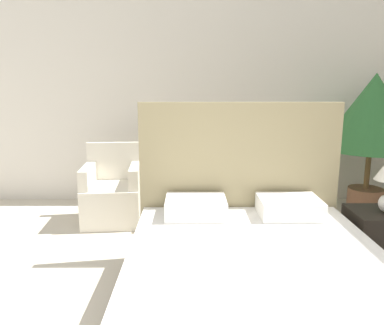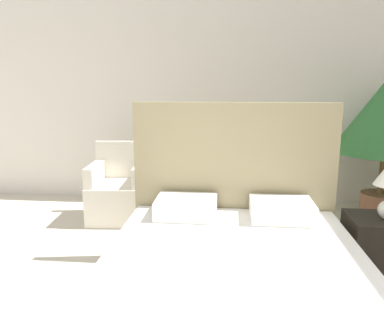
# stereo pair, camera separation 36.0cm
# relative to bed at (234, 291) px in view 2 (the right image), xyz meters

# --- Properties ---
(wall_back) EXTENTS (10.00, 0.06, 2.90)m
(wall_back) POSITION_rel_bed_xyz_m (-0.16, 2.76, 1.17)
(wall_back) COLOR silver
(wall_back) RESTS_ON ground_plane
(bed) EXTENTS (1.66, 2.16, 1.36)m
(bed) POSITION_rel_bed_xyz_m (0.00, 0.00, 0.00)
(bed) COLOR brown
(bed) RESTS_ON ground_plane
(armchair_near_window_left) EXTENTS (0.65, 0.67, 0.85)m
(armchair_near_window_left) POSITION_rel_bed_xyz_m (-1.27, 1.92, -0.00)
(armchair_near_window_left) COLOR silver
(armchair_near_window_left) RESTS_ON ground_plane
(armchair_near_window_right) EXTENTS (0.63, 0.65, 0.85)m
(armchair_near_window_right) POSITION_rel_bed_xyz_m (-0.30, 1.92, -0.00)
(armchair_near_window_right) COLOR silver
(armchair_near_window_right) RESTS_ON ground_plane
(nightstand) EXTENTS (0.48, 0.42, 0.51)m
(nightstand) POSITION_rel_bed_xyz_m (1.13, 0.77, -0.03)
(nightstand) COLOR black
(nightstand) RESTS_ON ground_plane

